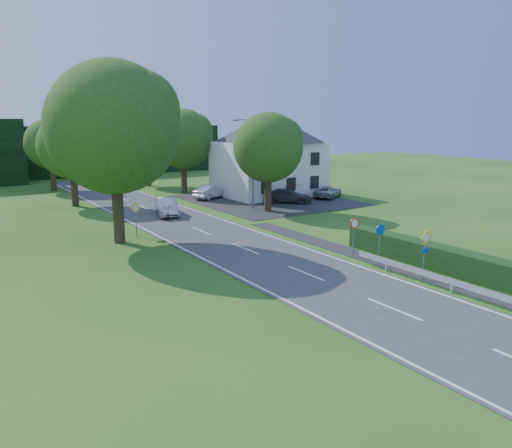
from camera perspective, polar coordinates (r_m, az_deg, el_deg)
road at (r=32.74m, az=-3.05°, el=-2.13°), size 7.00×80.00×0.04m
parking_pad at (r=49.80m, az=1.45°, el=2.74°), size 14.00×16.00×0.04m
line_edge_left at (r=31.29m, az=-8.22°, el=-2.85°), size 0.12×80.00×0.01m
line_edge_right at (r=34.42m, az=1.64°, el=-1.38°), size 0.12×80.00×0.01m
line_centre at (r=32.73m, az=-3.05°, el=-2.09°), size 0.12×80.00×0.01m
tree_main at (r=33.11m, az=-15.84°, el=7.77°), size 9.40×9.40×11.64m
tree_left_far at (r=48.91m, az=-20.26°, el=6.88°), size 7.00×7.00×8.58m
tree_right_far at (r=54.66m, az=-8.32°, el=8.21°), size 7.40×7.40×9.09m
tree_left_back at (r=60.75m, az=-22.36°, el=7.32°), size 6.60×6.60×8.07m
tree_right_back at (r=61.69m, az=-12.30°, el=7.75°), size 6.20×6.20×7.56m
tree_right_mid at (r=43.22m, az=1.39°, el=7.04°), size 7.00×7.00×8.58m
treeline_right at (r=77.44m, az=-15.16°, el=8.20°), size 30.00×5.00×7.00m
house_white at (r=52.89m, az=1.43°, el=8.06°), size 10.60×8.40×8.60m
streetlight at (r=44.63m, az=-0.54°, el=7.42°), size 2.03×0.18×8.00m
sign_priority_right at (r=26.13m, az=18.77°, el=-2.36°), size 0.78×0.09×2.59m
sign_roundabout at (r=28.05m, az=13.97°, el=-1.38°), size 0.64×0.08×2.37m
sign_speed_limit at (r=29.38m, az=11.16°, el=-0.46°), size 0.64×0.11×2.37m
sign_priority_left at (r=35.00m, az=-13.60°, el=1.31°), size 0.78×0.09×2.44m
moving_car at (r=42.40m, az=-10.16°, el=1.98°), size 2.67×4.75×1.48m
motorcycle at (r=41.04m, az=-10.33°, el=1.38°), size 1.03×2.17×1.10m
parked_car_silver_a at (r=50.86m, az=-5.17°, el=3.69°), size 4.37×3.10×1.37m
parked_car_grey at (r=48.26m, az=3.67°, el=3.24°), size 4.58×4.48×1.32m
parked_car_silver_b at (r=51.77m, az=8.22°, el=3.67°), size 4.75×4.04×1.21m
parasol at (r=48.41m, az=4.43°, el=3.60°), size 2.70×2.72×1.91m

